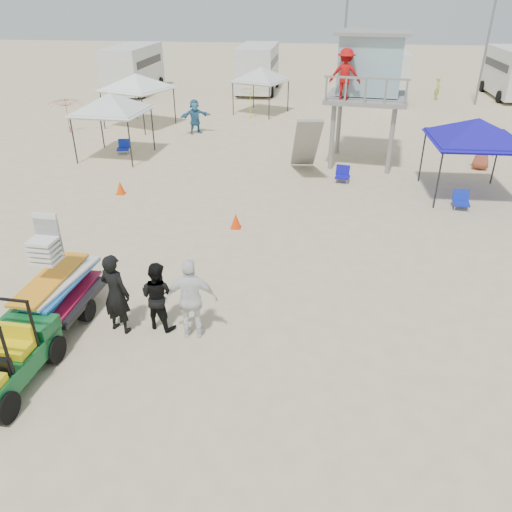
# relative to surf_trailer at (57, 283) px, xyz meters

# --- Properties ---
(ground) EXTENTS (140.00, 140.00, 0.00)m
(ground) POSITION_rel_surf_trailer_xyz_m (3.92, -1.81, -0.93)
(ground) COLOR beige
(ground) RESTS_ON ground
(surf_trailer) EXTENTS (1.50, 2.63, 2.29)m
(surf_trailer) POSITION_rel_surf_trailer_xyz_m (0.00, 0.00, 0.00)
(surf_trailer) COLOR black
(surf_trailer) RESTS_ON ground
(man_left) EXTENTS (0.80, 0.64, 1.91)m
(man_left) POSITION_rel_surf_trailer_xyz_m (1.52, -0.30, 0.03)
(man_left) COLOR black
(man_left) RESTS_ON ground
(man_mid) EXTENTS (0.94, 0.82, 1.64)m
(man_mid) POSITION_rel_surf_trailer_xyz_m (2.37, -0.05, -0.11)
(man_mid) COLOR black
(man_mid) RESTS_ON ground
(man_right) EXTENTS (1.17, 0.60, 1.91)m
(man_right) POSITION_rel_surf_trailer_xyz_m (3.22, -0.30, 0.02)
(man_right) COLOR white
(man_right) RESTS_ON ground
(lifeguard_tower) EXTENTS (3.69, 3.69, 5.24)m
(lifeguard_tower) POSITION_rel_surf_trailer_xyz_m (7.52, 13.09, 2.97)
(lifeguard_tower) COLOR gray
(lifeguard_tower) RESTS_ON ground
(canopy_blue) EXTENTS (3.05, 3.05, 3.26)m
(canopy_blue) POSITION_rel_surf_trailer_xyz_m (11.24, 9.41, 1.78)
(canopy_blue) COLOR black
(canopy_blue) RESTS_ON ground
(canopy_white_a) EXTENTS (2.95, 2.95, 3.25)m
(canopy_white_a) POSITION_rel_surf_trailer_xyz_m (-3.47, 12.44, 1.77)
(canopy_white_a) COLOR black
(canopy_white_a) RESTS_ON ground
(canopy_white_b) EXTENTS (3.77, 3.77, 3.23)m
(canopy_white_b) POSITION_rel_surf_trailer_xyz_m (-4.29, 18.17, 1.75)
(canopy_white_b) COLOR black
(canopy_white_b) RESTS_ON ground
(canopy_white_c) EXTENTS (3.46, 3.46, 3.14)m
(canopy_white_c) POSITION_rel_surf_trailer_xyz_m (2.02, 22.38, 1.66)
(canopy_white_c) COLOR black
(canopy_white_c) RESTS_ON ground
(umbrella_a) EXTENTS (2.53, 2.56, 1.82)m
(umbrella_a) POSITION_rel_surf_trailer_xyz_m (-7.61, 16.31, -0.02)
(umbrella_a) COLOR #B11512
(umbrella_a) RESTS_ON ground
(umbrella_b) EXTENTS (2.84, 2.83, 1.83)m
(umbrella_b) POSITION_rel_surf_trailer_xyz_m (1.61, 20.79, -0.02)
(umbrella_b) COLOR yellow
(umbrella_b) RESTS_ON ground
(cone_near) EXTENTS (0.34, 0.34, 0.50)m
(cone_near) POSITION_rel_surf_trailer_xyz_m (3.22, 5.44, -0.68)
(cone_near) COLOR #FF3C08
(cone_near) RESTS_ON ground
(cone_far) EXTENTS (0.34, 0.34, 0.50)m
(cone_far) POSITION_rel_surf_trailer_xyz_m (-1.58, 7.90, -0.68)
(cone_far) COLOR #F64607
(cone_far) RESTS_ON ground
(beach_chair_a) EXTENTS (0.65, 0.70, 0.64)m
(beach_chair_a) POSITION_rel_surf_trailer_xyz_m (-3.36, 13.03, -0.62)
(beach_chair_a) COLOR #1025AD
(beach_chair_a) RESTS_ON ground
(beach_chair_b) EXTENTS (0.59, 0.64, 0.64)m
(beach_chair_b) POSITION_rel_surf_trailer_xyz_m (10.80, 8.07, -0.62)
(beach_chair_b) COLOR #1026AD
(beach_chair_b) RESTS_ON ground
(beach_chair_c) EXTENTS (0.63, 0.68, 0.64)m
(beach_chair_c) POSITION_rel_surf_trailer_xyz_m (6.74, 10.35, -0.62)
(beach_chair_c) COLOR #110FA3
(beach_chair_c) RESTS_ON ground
(rv_far_left) EXTENTS (2.64, 6.80, 3.25)m
(rv_far_left) POSITION_rel_surf_trailer_xyz_m (-8.08, 28.18, 0.87)
(rv_far_left) COLOR silver
(rv_far_left) RESTS_ON ground
(rv_mid_left) EXTENTS (2.65, 6.50, 3.25)m
(rv_mid_left) POSITION_rel_surf_trailer_xyz_m (0.92, 29.68, 0.87)
(rv_mid_left) COLOR silver
(rv_mid_left) RESTS_ON ground
(rv_mid_right) EXTENTS (2.64, 7.00, 3.25)m
(rv_mid_right) POSITION_rel_surf_trailer_xyz_m (9.92, 28.18, 0.87)
(rv_mid_right) COLOR silver
(rv_mid_right) RESTS_ON ground
(light_pole_left) EXTENTS (0.14, 0.14, 8.00)m
(light_pole_left) POSITION_rel_surf_trailer_xyz_m (6.92, 25.19, 3.07)
(light_pole_left) COLOR slate
(light_pole_left) RESTS_ON ground
(light_pole_right) EXTENTS (0.14, 0.14, 8.00)m
(light_pole_right) POSITION_rel_surf_trailer_xyz_m (15.92, 26.69, 3.07)
(light_pole_right) COLOR slate
(light_pole_right) RESTS_ON ground
(distant_beachgoers) EXTENTS (15.62, 16.10, 1.82)m
(distant_beachgoers) POSITION_rel_surf_trailer_xyz_m (5.34, 16.81, -0.05)
(distant_beachgoers) COLOR #AED34F
(distant_beachgoers) RESTS_ON ground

